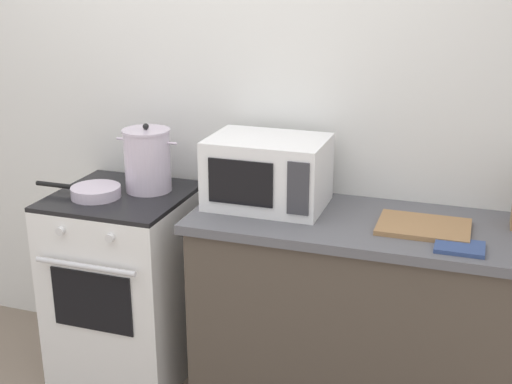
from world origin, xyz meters
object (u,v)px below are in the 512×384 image
cutting_board (424,227)px  oven_mitt (460,247)px  microwave (268,172)px  stove (127,284)px  stock_pot (148,160)px  frying_pan (94,192)px

cutting_board → oven_mitt: 0.22m
microwave → cutting_board: bearing=-6.6°
oven_mitt → microwave: bearing=163.9°
stove → cutting_board: bearing=0.0°
stock_pot → frying_pan: (-0.19, -0.17, -0.12)m
microwave → oven_mitt: microwave is taller
stock_pot → frying_pan: bearing=-138.8°
frying_pan → oven_mitt: (1.60, -0.08, -0.02)m
stove → oven_mitt: size_ratio=5.11×
stock_pot → cutting_board: size_ratio=0.88×
cutting_board → stock_pot: bearing=175.9°
frying_pan → microwave: 0.80m
stove → microwave: bearing=6.6°
cutting_board → oven_mitt: bearing=-47.7°
frying_pan → cutting_board: bearing=3.0°
stove → oven_mitt: oven_mitt is taller
frying_pan → microwave: bearing=11.2°
stove → stock_pot: (0.10, 0.09, 0.61)m
cutting_board → oven_mitt: (0.15, -0.16, -0.00)m
microwave → oven_mitt: 0.87m
oven_mitt → stove: bearing=174.0°
stove → cutting_board: (1.36, 0.00, 0.47)m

